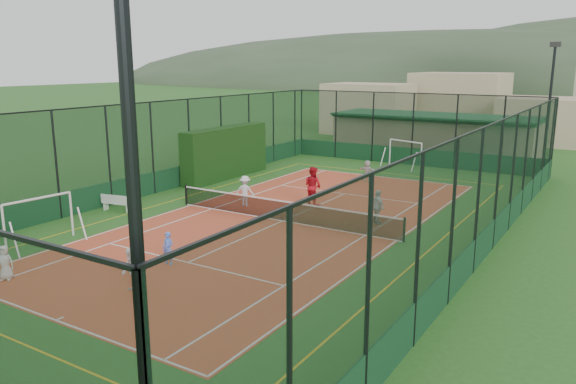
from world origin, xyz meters
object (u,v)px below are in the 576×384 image
object	(u,v)px
clubhouse	(434,135)
coach	(313,186)
futsal_goal_far	(405,154)
child_far_right	(378,207)
futsal_goal_near	(39,221)
floodlight_ne	(548,112)
child_near_left	(5,263)
child_far_left	(245,191)
child_near_right	(132,271)
floodlight_se	(142,323)
child_near_mid	(168,248)
white_bench	(117,203)
child_far_back	(367,171)

from	to	relation	value
clubhouse	coach	xyz separation A→B (m)	(-0.29, -18.67, -0.58)
futsal_goal_far	child_far_right	bearing A→B (deg)	-55.28
futsal_goal_near	child_far_right	world-z (taller)	futsal_goal_near
floodlight_ne	clubhouse	bearing A→B (deg)	147.88
futsal_goal_near	child_near_left	bearing A→B (deg)	-134.79
child_near_left	child_far_left	size ratio (longest dim) A/B	0.77
floodlight_ne	coach	world-z (taller)	floodlight_ne
clubhouse	child_near_right	distance (m)	31.42
child_far_right	coach	distance (m)	4.39
clubhouse	child_far_right	xyz separation A→B (m)	(3.84, -20.14, -0.79)
floodlight_se	child_near_mid	size ratio (longest dim) A/B	6.93
white_bench	futsal_goal_near	size ratio (longest dim) A/B	0.53
futsal_goal_near	coach	xyz separation A→B (m)	(6.17, 11.13, 0.07)
child_far_left	coach	distance (m)	3.41
futsal_goal_near	futsal_goal_far	distance (m)	24.50
futsal_goal_near	child_near_left	size ratio (longest dim) A/B	2.43
child_near_mid	child_far_right	bearing A→B (deg)	57.78
floodlight_se	coach	world-z (taller)	floodlight_se
child_near_left	child_near_right	xyz separation A→B (m)	(4.46, 1.40, 0.15)
futsal_goal_near	child_near_right	bearing A→B (deg)	-96.78
floodlight_ne	futsal_goal_far	bearing A→B (deg)	-174.99
floodlight_se	child_far_right	size ratio (longest dim) A/B	5.32
child_far_back	coach	distance (m)	6.76
clubhouse	child_far_right	size ratio (longest dim) A/B	9.79
floodlight_ne	child_near_right	xyz separation A→B (m)	(-8.18, -26.01, -3.38)
futsal_goal_far	floodlight_ne	bearing A→B (deg)	24.19
white_bench	floodlight_ne	bearing A→B (deg)	38.84
child_far_back	coach	size ratio (longest dim) A/B	0.66
clubhouse	futsal_goal_near	world-z (taller)	clubhouse
clubhouse	futsal_goal_far	bearing A→B (deg)	-90.43
futsal_goal_near	floodlight_se	bearing A→B (deg)	-113.93
white_bench	child_near_left	bearing A→B (deg)	-75.90
floodlight_se	futsal_goal_far	world-z (taller)	floodlight_se
child_near_right	child_far_left	size ratio (longest dim) A/B	0.96
clubhouse	coach	world-z (taller)	clubhouse
child_near_left	floodlight_ne	bearing A→B (deg)	30.91
child_near_left	white_bench	bearing A→B (deg)	80.60
clubhouse	futsal_goal_far	xyz separation A→B (m)	(-0.05, -6.16, -0.67)
futsal_goal_far	child_near_mid	distance (m)	22.72
floodlight_ne	child_near_right	distance (m)	27.47
floodlight_ne	child_near_right	world-z (taller)	floodlight_ne
child_near_mid	coach	xyz separation A→B (m)	(0.18, 10.20, 0.39)
child_far_right	child_near_mid	bearing A→B (deg)	95.41
child_near_right	coach	distance (m)	12.76
child_near_right	child_far_back	distance (m)	19.50
child_near_mid	child_far_right	xyz separation A→B (m)	(4.31, 8.74, 0.18)
child_near_mid	floodlight_se	bearing A→B (deg)	-52.98
futsal_goal_near	futsal_goal_far	bearing A→B (deg)	-8.83
clubhouse	child_far_back	xyz separation A→B (m)	(-0.30, -11.92, -0.91)
futsal_goal_near	floodlight_ne	bearing A→B (deg)	-25.33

